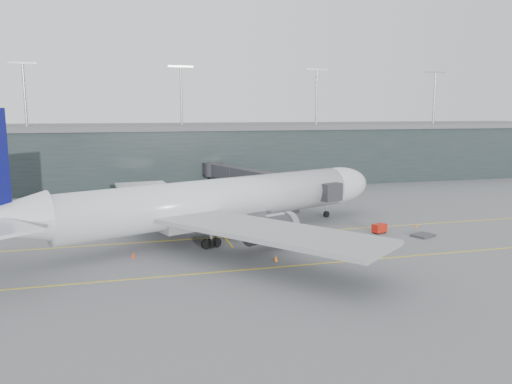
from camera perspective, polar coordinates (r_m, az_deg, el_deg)
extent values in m
plane|color=#5B5B60|center=(78.12, -7.83, -4.64)|extent=(320.00, 320.00, 0.00)
cube|color=yellow|center=(74.27, -7.44, -5.36)|extent=(160.00, 0.25, 0.02)
cube|color=yellow|center=(59.08, -5.38, -9.18)|extent=(160.00, 0.25, 0.02)
cube|color=yellow|center=(98.14, -6.39, -1.75)|extent=(0.25, 60.00, 0.02)
cube|color=#1F2A29|center=(134.14, -10.99, 4.10)|extent=(240.00, 35.00, 14.00)
cube|color=#56595B|center=(133.70, -11.09, 7.34)|extent=(240.00, 36.00, 1.20)
cylinder|color=#9E9EA3|center=(125.14, -24.92, 9.94)|extent=(0.60, 0.60, 14.00)
cylinder|color=#9E9EA3|center=(124.17, -8.53, 10.70)|extent=(0.60, 0.60, 14.00)
cylinder|color=#9E9EA3|center=(132.77, 6.92, 10.63)|extent=(0.60, 0.60, 14.00)
cylinder|color=#9E9EA3|center=(149.29, 19.69, 10.00)|extent=(0.60, 0.60, 14.00)
cylinder|color=silver|center=(74.30, -4.48, -0.97)|extent=(46.72, 23.75, 6.44)
ellipsoid|color=silver|center=(90.27, 9.29, 0.76)|extent=(14.94, 11.00, 6.44)
cube|color=#94969D|center=(74.24, -5.14, -2.94)|extent=(17.35, 11.00, 2.08)
cube|color=black|center=(92.98, 11.00, 1.60)|extent=(3.28, 3.74, 0.83)
cube|color=#94969D|center=(59.85, 1.27, -4.45)|extent=(25.85, 29.51, 0.57)
cylinder|color=#37363B|center=(68.15, 1.48, -4.28)|extent=(8.10, 6.08, 3.63)
cube|color=#94969D|center=(86.98, -11.90, -0.33)|extent=(12.36, 30.90, 0.57)
cylinder|color=#37363B|center=(84.17, -6.86, -1.74)|extent=(8.10, 6.08, 3.63)
cylinder|color=black|center=(89.30, 8.05, -2.52)|extent=(1.21, 0.81, 1.14)
cylinder|color=#9E9EA3|center=(89.15, 8.06, -2.03)|extent=(0.31, 0.31, 2.70)
cylinder|color=black|center=(69.08, -5.14, -5.86)|extent=(1.45, 0.98, 1.35)
cylinder|color=black|center=(77.49, -9.02, -4.27)|extent=(1.45, 0.98, 1.35)
cube|color=#2E2E33|center=(84.77, 8.19, 0.08)|extent=(4.44, 4.70, 2.95)
cube|color=#2E2E33|center=(91.34, 4.49, 0.80)|extent=(7.03, 13.81, 2.64)
cube|color=#2E2E33|center=(102.28, -0.32, 1.74)|extent=(7.28, 13.90, 2.74)
cube|color=#2E2E33|center=(113.83, -4.18, 2.48)|extent=(7.53, 13.99, 2.85)
cylinder|color=#9E9EA3|center=(92.44, 4.18, -1.15)|extent=(0.53, 0.53, 4.01)
cube|color=#37363B|center=(92.75, 4.17, -2.14)|extent=(2.51, 2.19, 0.74)
cylinder|color=#2E2E33|center=(121.16, 0.99, 2.91)|extent=(4.22, 4.22, 3.16)
cylinder|color=#2E2E33|center=(121.58, 0.98, 1.33)|extent=(1.90, 1.90, 3.80)
cube|color=#B71A0D|center=(79.36, 13.92, -4.01)|extent=(2.43, 1.96, 1.25)
cylinder|color=black|center=(78.64, 13.78, -4.59)|extent=(0.41, 0.26, 0.38)
cylinder|color=black|center=(79.76, 14.53, -4.43)|extent=(0.41, 0.26, 0.38)
cylinder|color=black|center=(79.26, 13.27, -4.46)|extent=(0.41, 0.26, 0.38)
cylinder|color=black|center=(80.37, 14.01, -4.30)|extent=(0.41, 0.26, 0.38)
cube|color=#35353A|center=(79.27, 18.53, -4.70)|extent=(3.82, 3.50, 0.31)
cube|color=#37363B|center=(86.52, -12.36, -3.31)|extent=(2.44, 2.23, 0.20)
cube|color=#AAAEB6|center=(86.33, -12.38, -2.73)|extent=(2.04, 1.98, 1.49)
cube|color=#23468C|center=(86.18, -12.40, -2.23)|extent=(2.10, 2.05, 0.08)
cube|color=#37363B|center=(89.75, -9.66, -2.78)|extent=(2.00, 1.66, 0.19)
cube|color=silver|center=(89.58, -9.67, -2.26)|extent=(1.62, 1.53, 1.40)
cube|color=#23468C|center=(89.44, -9.68, -1.80)|extent=(1.67, 1.58, 0.07)
cube|color=#37363B|center=(88.77, -7.83, -2.86)|extent=(2.30, 1.94, 0.21)
cube|color=silver|center=(88.57, -7.84, -2.26)|extent=(1.87, 1.78, 1.57)
cube|color=#23468C|center=(88.42, -7.86, -1.74)|extent=(1.93, 1.84, 0.08)
cone|color=orange|center=(84.89, 17.83, -3.67)|extent=(0.40, 0.40, 0.63)
cone|color=orange|center=(63.21, 2.30, -7.54)|extent=(0.49, 0.49, 0.77)
cone|color=orange|center=(89.06, -3.10, -2.59)|extent=(0.50, 0.50, 0.80)
cone|color=#EC370D|center=(66.35, -13.87, -6.99)|extent=(0.50, 0.50, 0.79)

